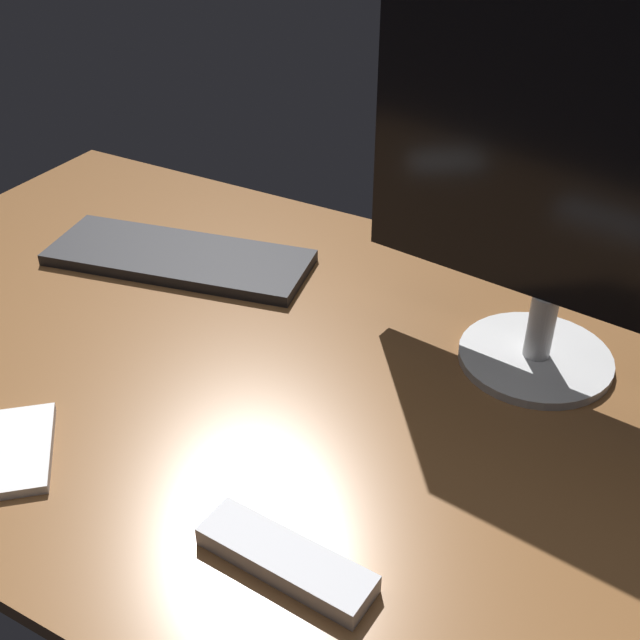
{
  "coord_description": "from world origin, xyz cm",
  "views": [
    {
      "loc": [
        43.38,
        -67.29,
        63.47
      ],
      "look_at": [
        3.62,
        3.81,
        8.0
      ],
      "focal_mm": 44.78,
      "sensor_mm": 36.0,
      "label": 1
    }
  ],
  "objects_px": {
    "monitor": "(568,186)",
    "notepad": "(6,452)",
    "tv_remote": "(286,560)",
    "keyboard": "(179,258)"
  },
  "relations": [
    {
      "from": "monitor",
      "to": "keyboard",
      "type": "bearing_deg",
      "value": -170.53
    },
    {
      "from": "monitor",
      "to": "tv_remote",
      "type": "xyz_separation_m",
      "value": [
        -0.11,
        -0.43,
        -0.23
      ]
    },
    {
      "from": "monitor",
      "to": "notepad",
      "type": "relative_size",
      "value": 3.61
    },
    {
      "from": "keyboard",
      "to": "tv_remote",
      "type": "height_order",
      "value": "tv_remote"
    },
    {
      "from": "tv_remote",
      "to": "notepad",
      "type": "distance_m",
      "value": 0.35
    },
    {
      "from": "monitor",
      "to": "notepad",
      "type": "height_order",
      "value": "monitor"
    },
    {
      "from": "monitor",
      "to": "keyboard",
      "type": "distance_m",
      "value": 0.6
    },
    {
      "from": "monitor",
      "to": "tv_remote",
      "type": "relative_size",
      "value": 2.77
    },
    {
      "from": "keyboard",
      "to": "tv_remote",
      "type": "bearing_deg",
      "value": -54.9
    },
    {
      "from": "keyboard",
      "to": "tv_remote",
      "type": "relative_size",
      "value": 2.26
    }
  ]
}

